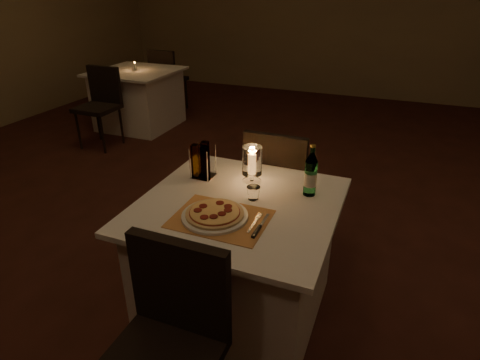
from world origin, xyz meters
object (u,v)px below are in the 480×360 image
at_px(hurricane_candle, 252,162).
at_px(neighbor_table_left, 139,99).
at_px(water_bottle, 311,175).
at_px(chair_far, 278,179).
at_px(pizza, 215,213).
at_px(plate, 215,216).
at_px(main_table, 239,260).
at_px(chair_near, 169,330).
at_px(tumbler, 253,193).

xyz_separation_m(hurricane_candle, neighbor_table_left, (-2.48, 2.43, -0.49)).
xyz_separation_m(water_bottle, neighbor_table_left, (-2.82, 2.45, -0.48)).
bearing_deg(chair_far, pizza, -93.21).
xyz_separation_m(pizza, neighbor_table_left, (-2.45, 2.85, -0.39)).
bearing_deg(plate, neighbor_table_left, 130.68).
bearing_deg(pizza, main_table, 74.44).
height_order(chair_near, tumbler, chair_near).
distance_m(chair_far, plate, 0.92).
xyz_separation_m(chair_far, water_bottle, (0.32, -0.49, 0.30)).
relative_size(chair_near, neighbor_table_left, 0.90).
distance_m(chair_far, hurricane_candle, 0.57).
distance_m(main_table, tumbler, 0.41).
relative_size(plate, neighbor_table_left, 0.32).
bearing_deg(hurricane_candle, chair_far, 87.81).
bearing_deg(water_bottle, hurricane_candle, 176.18).
relative_size(plate, pizza, 1.14).
xyz_separation_m(water_bottle, hurricane_candle, (-0.33, 0.02, 0.01)).
relative_size(main_table, neighbor_table_left, 1.00).
height_order(chair_near, plate, chair_near).
bearing_deg(neighbor_table_left, pizza, -49.32).
bearing_deg(chair_far, tumbler, -84.96).
distance_m(tumbler, neighbor_table_left, 3.68).
bearing_deg(chair_far, main_table, -90.00).
height_order(chair_near, pizza, chair_near).
xyz_separation_m(chair_far, plate, (-0.05, -0.89, 0.20)).
height_order(pizza, water_bottle, water_bottle).
bearing_deg(chair_far, plate, -93.20).
height_order(main_table, chair_near, chair_near).
relative_size(chair_near, tumbler, 12.64).
height_order(chair_near, chair_far, same).
bearing_deg(main_table, chair_near, -90.00).
distance_m(chair_near, chair_far, 1.43).
distance_m(plate, water_bottle, 0.55).
distance_m(water_bottle, neighbor_table_left, 3.76).
distance_m(chair_near, pizza, 0.58).
xyz_separation_m(tumbler, water_bottle, (0.26, 0.16, 0.08)).
xyz_separation_m(main_table, chair_near, (0.00, -0.71, 0.18)).
relative_size(chair_near, chair_far, 1.00).
height_order(chair_far, water_bottle, water_bottle).
xyz_separation_m(tumbler, neighbor_table_left, (-2.56, 2.61, -0.40)).
distance_m(hurricane_candle, neighbor_table_left, 3.51).
distance_m(main_table, plate, 0.42).
distance_m(pizza, neighbor_table_left, 3.78).
height_order(plate, pizza, pizza).
relative_size(chair_far, water_bottle, 3.19).
xyz_separation_m(main_table, neighbor_table_left, (-2.50, 2.67, 0.00)).
distance_m(chair_near, plate, 0.57).
xyz_separation_m(chair_far, hurricane_candle, (-0.02, -0.47, 0.32)).
bearing_deg(main_table, pizza, -105.56).
xyz_separation_m(chair_far, neighbor_table_left, (-2.50, 1.96, -0.18)).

